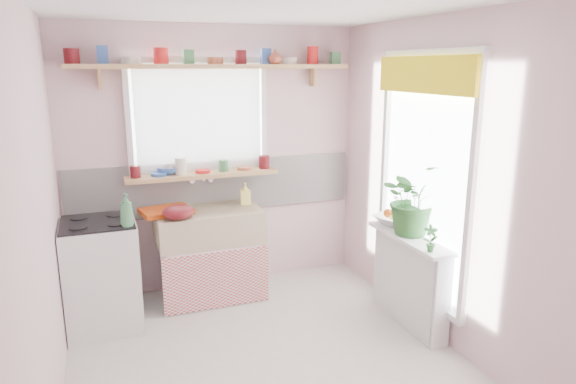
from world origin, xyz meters
name	(u,v)px	position (x,y,z in m)	size (l,w,h in m)	color
room	(309,156)	(0.66, 0.86, 1.37)	(3.20, 3.20, 3.20)	silver
sink_unit	(210,253)	(-0.15, 1.29, 0.43)	(0.95, 0.65, 1.11)	white
cooker	(102,274)	(-1.10, 1.05, 0.46)	(0.58, 0.58, 0.93)	white
radiator_ledge	(410,279)	(1.30, 0.20, 0.40)	(0.22, 0.95, 0.78)	white
windowsill	(203,175)	(-0.15, 1.48, 1.14)	(1.40, 0.22, 0.04)	tan
pine_shelf	(215,66)	(0.00, 1.47, 2.12)	(2.52, 0.24, 0.04)	tan
shelf_crockery	(215,58)	(0.00, 1.47, 2.20)	(2.47, 0.11, 0.12)	#590F14
sill_crockery	(201,167)	(-0.17, 1.48, 1.22)	(1.35, 0.11, 0.12)	#590F14
dish_tray	(166,211)	(-0.53, 1.32, 0.87)	(0.43, 0.32, 0.04)	#DA4C13
colander	(178,212)	(-0.45, 1.11, 0.91)	(0.27, 0.27, 0.12)	#5F1015
jade_plant	(413,198)	(1.33, 0.26, 1.08)	(0.54, 0.47, 0.60)	#275B24
fruit_bowl	(394,220)	(1.33, 0.53, 0.81)	(0.32, 0.32, 0.08)	white
herb_pot	(431,239)	(1.21, -0.16, 0.88)	(0.11, 0.07, 0.21)	#2C6F2D
soap_bottle_sink	(245,193)	(0.22, 1.37, 0.95)	(0.09, 0.10, 0.21)	#F8EF6E
sill_cup	(170,168)	(-0.44, 1.54, 1.21)	(0.13, 0.13, 0.10)	beige
sill_bowl	(168,171)	(-0.46, 1.54, 1.19)	(0.20, 0.20, 0.06)	#3763B4
shelf_vase	(275,57)	(0.54, 1.41, 2.21)	(0.13, 0.13, 0.13)	#AF4D36
cooker_bottle	(126,210)	(-0.88, 0.83, 1.05)	(0.10, 0.10, 0.26)	#448956
fruit	(394,213)	(1.34, 0.54, 0.88)	(0.20, 0.14, 0.10)	#DA5712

